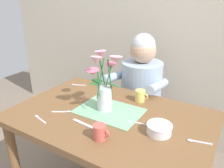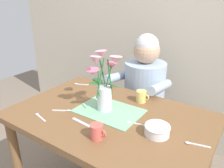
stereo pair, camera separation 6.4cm
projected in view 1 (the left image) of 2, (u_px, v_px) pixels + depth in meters
The scene contains 14 objects.
wood_panel_backdrop at pixel (172, 14), 2.01m from camera, with size 4.00×0.10×2.50m, color beige.
dining_table at pixel (110, 128), 1.41m from camera, with size 1.20×0.80×0.74m.
seated_person at pixel (140, 100), 1.96m from camera, with size 0.45×0.47×1.14m.
striped_placemat at pixel (109, 111), 1.41m from camera, with size 0.40×0.28×0.01m, color #7AB289.
flower_vase at pixel (104, 83), 1.35m from camera, with size 0.22×0.22×0.37m.
ceramic_bowl at pixel (159, 128), 1.18m from camera, with size 0.14×0.14×0.06m.
dinner_knife at pixel (86, 125), 1.26m from camera, with size 0.19×0.02×0.01m, color silver.
tea_cup at pixel (100, 132), 1.13m from camera, with size 0.09×0.07×0.08m.
ceramic_mug at pixel (140, 96), 1.53m from camera, with size 0.09×0.07×0.08m.
spoon_0 at pixel (76, 85), 1.80m from camera, with size 0.11×0.06×0.01m.
spoon_1 at pixel (135, 123), 1.28m from camera, with size 0.12×0.04×0.01m.
spoon_2 at pixel (64, 112), 1.40m from camera, with size 0.11×0.07×0.01m.
spoon_3 at pixel (39, 118), 1.33m from camera, with size 0.12×0.04×0.01m.
spoon_4 at pixel (195, 141), 1.12m from camera, with size 0.12×0.04×0.01m.
Camera 1 is at (0.63, -1.02, 1.43)m, focal length 36.13 mm.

